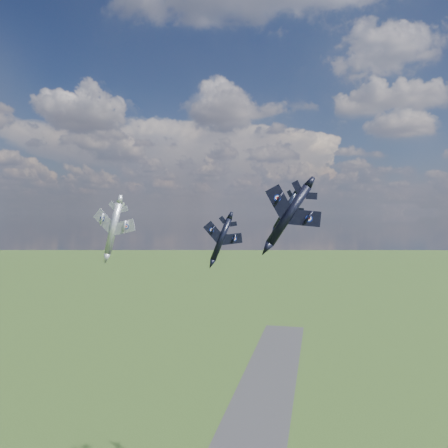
% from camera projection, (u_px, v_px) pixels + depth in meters
% --- Properties ---
extents(jet_lead_navy, '(14.41, 16.87, 6.58)m').
position_uv_depth(jet_lead_navy, '(221.00, 239.00, 102.68)').
color(jet_lead_navy, black).
extents(jet_right_navy, '(13.79, 17.44, 8.90)m').
position_uv_depth(jet_right_navy, '(289.00, 215.00, 73.15)').
color(jet_right_navy, black).
extents(jet_high_navy, '(12.47, 14.98, 7.14)m').
position_uv_depth(jet_high_navy, '(286.00, 211.00, 101.33)').
color(jet_high_navy, black).
extents(jet_left_silver, '(13.89, 17.39, 6.24)m').
position_uv_depth(jet_left_silver, '(113.00, 229.00, 96.20)').
color(jet_left_silver, '#9C9EA6').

